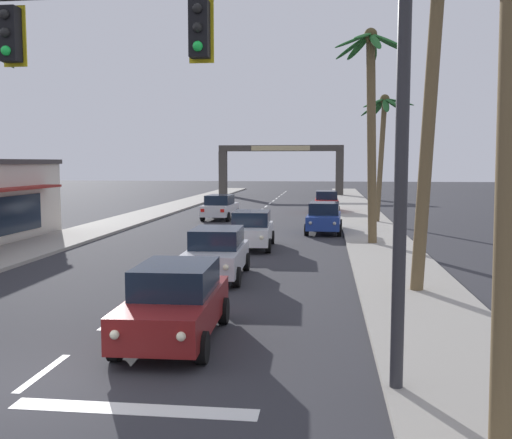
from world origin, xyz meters
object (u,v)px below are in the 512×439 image
at_px(traffic_signal_mast, 216,76).
at_px(palm_right_second, 433,68).
at_px(sedan_lead_at_stop_bar, 175,302).
at_px(sedan_parked_nearest_kerb, 327,202).
at_px(sedan_third_in_queue, 217,253).
at_px(sedan_fifth_in_queue, 251,229).
at_px(palm_right_third, 371,100).
at_px(town_gateway_arch, 281,163).
at_px(sedan_oncoming_far, 220,207).
at_px(sedan_parked_mid_kerb, 324,217).
at_px(palm_right_farthest, 383,131).

distance_m(traffic_signal_mast, palm_right_second, 9.27).
height_order(sedan_lead_at_stop_bar, sedan_parked_nearest_kerb, same).
bearing_deg(palm_right_second, traffic_signal_mast, -121.78).
bearing_deg(sedan_third_in_queue, sedan_fifth_in_queue, 87.49).
relative_size(traffic_signal_mast, palm_right_third, 1.04).
height_order(sedan_fifth_in_queue, palm_right_second, palm_right_second).
bearing_deg(sedan_fifth_in_queue, sedan_third_in_queue, -92.51).
relative_size(sedan_lead_at_stop_bar, palm_right_third, 0.45).
bearing_deg(sedan_third_in_queue, sedan_lead_at_stop_bar, -86.87).
bearing_deg(sedan_third_in_queue, town_gateway_arch, 91.82).
relative_size(sedan_third_in_queue, sedan_oncoming_far, 0.99).
relative_size(traffic_signal_mast, palm_right_second, 1.02).
relative_size(sedan_parked_nearest_kerb, town_gateway_arch, 0.31).
xyz_separation_m(sedan_lead_at_stop_bar, palm_right_second, (6.26, 5.24, 5.72)).
bearing_deg(palm_right_third, sedan_parked_nearest_kerb, 96.15).
distance_m(sedan_third_in_queue, sedan_oncoming_far, 20.27).
relative_size(sedan_parked_mid_kerb, town_gateway_arch, 0.31).
bearing_deg(palm_right_farthest, sedan_parked_mid_kerb, -124.00).
distance_m(sedan_parked_nearest_kerb, town_gateway_arch, 23.56).
bearing_deg(sedan_oncoming_far, palm_right_second, -65.01).
distance_m(palm_right_second, palm_right_farthest, 20.29).
bearing_deg(palm_right_third, sedan_parked_mid_kerb, 113.56).
distance_m(traffic_signal_mast, sedan_fifth_in_queue, 17.21).
distance_m(sedan_third_in_queue, palm_right_second, 8.93).
height_order(sedan_third_in_queue, sedan_parked_mid_kerb, same).
bearing_deg(traffic_signal_mast, palm_right_farthest, 79.13).
bearing_deg(sedan_fifth_in_queue, traffic_signal_mast, -84.84).
distance_m(sedan_third_in_queue, sedan_parked_mid_kerb, 13.65).
relative_size(sedan_fifth_in_queue, sedan_oncoming_far, 0.99).
xyz_separation_m(sedan_fifth_in_queue, palm_right_farthest, (6.89, 11.53, 4.98)).
xyz_separation_m(sedan_parked_mid_kerb, palm_right_third, (2.09, -4.80, 5.89)).
bearing_deg(sedan_lead_at_stop_bar, palm_right_second, 39.98).
height_order(traffic_signal_mast, sedan_lead_at_stop_bar, traffic_signal_mast).
relative_size(sedan_fifth_in_queue, town_gateway_arch, 0.31).
bearing_deg(palm_right_second, palm_right_third, 95.43).
height_order(sedan_lead_at_stop_bar, sedan_third_in_queue, same).
height_order(sedan_fifth_in_queue, palm_right_third, palm_right_third).
bearing_deg(sedan_third_in_queue, palm_right_third, 55.86).
relative_size(traffic_signal_mast, sedan_oncoming_far, 2.28).
bearing_deg(palm_right_second, palm_right_farthest, 88.43).
distance_m(sedan_fifth_in_queue, sedan_parked_mid_kerb, 6.99).
bearing_deg(sedan_parked_mid_kerb, traffic_signal_mast, -94.48).
bearing_deg(sedan_oncoming_far, town_gateway_arch, 86.21).
bearing_deg(palm_right_farthest, sedan_lead_at_stop_bar, -104.95).
relative_size(sedan_parked_nearest_kerb, palm_right_farthest, 0.55).
xyz_separation_m(palm_right_second, town_gateway_arch, (-8.20, 50.82, -2.72)).
xyz_separation_m(sedan_lead_at_stop_bar, sedan_fifth_in_queue, (-0.08, 13.99, 0.00)).
xyz_separation_m(sedan_parked_nearest_kerb, palm_right_farthest, (3.45, -7.80, 4.98)).
height_order(traffic_signal_mast, sedan_parked_nearest_kerb, traffic_signal_mast).
relative_size(sedan_fifth_in_queue, palm_right_farthest, 0.55).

